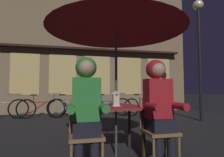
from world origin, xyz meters
name	(u,v)px	position (x,y,z in m)	size (l,w,h in m)	color
ground_plane	(116,156)	(0.00, 0.00, 0.00)	(60.00, 60.00, 0.00)	#232326
cafe_table	(116,113)	(0.00, 0.00, 0.64)	(0.72, 0.72, 0.74)	maroon
patio_umbrella	(116,20)	(0.00, 0.00, 2.06)	(2.10, 2.10, 2.31)	#4C4C51
lantern	(116,98)	(-0.02, -0.05, 0.86)	(0.11, 0.11, 0.23)	white
chair_left	(86,130)	(-0.48, -0.37, 0.49)	(0.40, 0.40, 0.87)	olive
chair_right	(157,126)	(0.48, -0.37, 0.49)	(0.40, 0.40, 0.87)	olive
person_left_hooded	(86,101)	(-0.48, -0.43, 0.85)	(0.45, 0.56, 1.40)	black
person_right_hooded	(159,100)	(0.48, -0.43, 0.85)	(0.45, 0.56, 1.40)	black
shopfront_building	(81,43)	(-0.29, 5.40, 3.09)	(10.00, 0.93, 6.20)	#937A56
street_lamp	(199,36)	(3.32, 2.24, 2.71)	(0.32, 0.32, 3.88)	black
bicycle_nearest	(1,109)	(-2.91, 3.94, 0.35)	(1.65, 0.41, 0.84)	black
bicycle_second	(42,108)	(-1.65, 3.99, 0.35)	(1.68, 0.12, 0.84)	black
bicycle_third	(70,108)	(-0.69, 3.82, 0.35)	(1.65, 0.41, 0.84)	black
bicycle_fourth	(109,106)	(0.72, 3.94, 0.35)	(1.67, 0.28, 0.84)	black
bicycle_fifth	(143,106)	(2.01, 3.76, 0.35)	(1.66, 0.38, 0.84)	black
book	(117,104)	(0.05, 0.13, 0.75)	(0.20, 0.14, 0.02)	#661E7A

